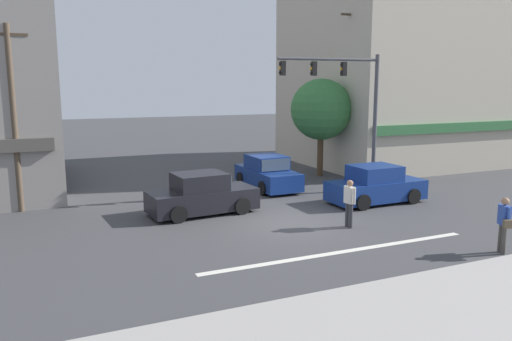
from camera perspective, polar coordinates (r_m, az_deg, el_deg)
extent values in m
plane|color=#3D3D3F|center=(18.02, 3.62, -5.94)|extent=(120.00, 120.00, 0.00)
cube|color=silver|center=(15.15, 9.85, -9.14)|extent=(9.00, 0.24, 0.01)
cube|color=#9E9993|center=(11.63, 24.21, -15.51)|extent=(40.00, 5.00, 0.16)
cube|color=#B7AD99|center=(32.93, 15.80, 10.73)|extent=(11.76, 10.30, 11.23)
cube|color=#2D6638|center=(29.16, 22.13, 4.60)|extent=(11.17, 0.24, 0.50)
cylinder|color=#4C3823|center=(27.10, 7.35, 1.87)|extent=(0.32, 0.32, 2.36)
sphere|color=#337038|center=(26.88, 7.46, 6.94)|extent=(3.25, 3.25, 3.25)
cylinder|color=brown|center=(21.04, -25.92, 5.20)|extent=(0.22, 0.22, 7.10)
cube|color=#473828|center=(21.07, -26.57, 13.75)|extent=(1.40, 0.12, 0.10)
cylinder|color=brown|center=(26.81, 10.75, 8.59)|extent=(0.22, 0.22, 8.78)
cube|color=#473828|center=(27.03, 11.04, 17.07)|extent=(1.40, 0.12, 0.10)
cylinder|color=#47474C|center=(23.45, 13.43, 5.18)|extent=(0.18, 0.18, 6.20)
cylinder|color=#47474C|center=(22.20, 8.37, 12.46)|extent=(4.79, 0.53, 0.12)
cube|color=black|center=(22.53, 10.00, 11.36)|extent=(0.22, 0.26, 0.60)
sphere|color=black|center=(22.48, 9.74, 11.83)|extent=(0.12, 0.12, 0.12)
sphere|color=orange|center=(22.47, 9.73, 11.37)|extent=(0.12, 0.12, 0.12)
sphere|color=black|center=(22.47, 9.71, 10.92)|extent=(0.12, 0.12, 0.12)
cube|color=black|center=(21.87, 6.63, 11.49)|extent=(0.22, 0.26, 0.60)
sphere|color=black|center=(21.82, 6.35, 11.98)|extent=(0.12, 0.12, 0.12)
sphere|color=orange|center=(21.82, 6.34, 11.50)|extent=(0.12, 0.12, 0.12)
sphere|color=black|center=(21.81, 6.33, 11.03)|extent=(0.12, 0.12, 0.12)
cube|color=black|center=(21.28, 3.07, 11.59)|extent=(0.22, 0.26, 0.60)
sphere|color=black|center=(21.24, 2.76, 12.08)|extent=(0.12, 0.12, 0.12)
sphere|color=orange|center=(21.24, 2.76, 11.60)|extent=(0.12, 0.12, 0.12)
sphere|color=black|center=(21.23, 2.76, 11.11)|extent=(0.12, 0.12, 0.12)
cube|color=black|center=(19.18, -6.13, -3.34)|extent=(4.22, 2.01, 0.80)
cube|color=black|center=(18.99, -6.45, -1.25)|extent=(2.01, 1.70, 0.64)
cube|color=#475666|center=(19.37, -3.79, -1.00)|extent=(0.17, 1.44, 0.54)
cylinder|color=black|center=(20.48, -3.74, -3.09)|extent=(0.65, 0.23, 0.64)
cylinder|color=black|center=(18.99, -1.58, -4.10)|extent=(0.65, 0.23, 0.64)
cylinder|color=black|center=(19.58, -10.52, -3.83)|extent=(0.65, 0.23, 0.64)
cylinder|color=black|center=(18.02, -8.84, -4.98)|extent=(0.65, 0.23, 0.64)
cube|color=navy|center=(23.65, 1.31, -0.77)|extent=(1.74, 4.12, 0.80)
cube|color=navy|center=(23.62, 1.21, 0.98)|extent=(1.58, 1.91, 0.64)
cube|color=#475666|center=(22.76, 2.27, 0.64)|extent=(1.44, 0.07, 0.54)
cylinder|color=black|center=(22.97, 4.60, -1.68)|extent=(0.19, 0.64, 0.64)
cylinder|color=black|center=(22.21, 0.76, -2.05)|extent=(0.19, 0.64, 0.64)
cylinder|color=black|center=(25.18, 1.79, -0.63)|extent=(0.19, 0.64, 0.64)
cylinder|color=black|center=(24.48, -1.78, -0.93)|extent=(0.19, 0.64, 0.64)
cube|color=navy|center=(21.40, 13.54, -2.18)|extent=(4.12, 1.75, 0.80)
cube|color=navy|center=(21.20, 13.40, -0.30)|extent=(1.92, 1.58, 0.64)
cube|color=#475666|center=(21.81, 15.41, -0.11)|extent=(0.08, 1.44, 0.54)
cylinder|color=black|center=(22.88, 14.71, -2.02)|extent=(0.64, 0.19, 0.64)
cylinder|color=black|center=(21.62, 17.56, -2.84)|extent=(0.64, 0.19, 0.64)
cylinder|color=black|center=(21.37, 9.42, -2.65)|extent=(0.64, 0.19, 0.64)
cylinder|color=black|center=(20.03, 12.15, -3.58)|extent=(0.64, 0.19, 0.64)
cylinder|color=#4C4742|center=(16.43, 26.17, -6.95)|extent=(0.14, 0.14, 0.86)
cylinder|color=#4C4742|center=(16.28, 26.46, -7.12)|extent=(0.14, 0.14, 0.86)
cube|color=#2D4CA5|center=(16.18, 26.51, -4.59)|extent=(0.34, 0.42, 0.58)
sphere|color=#9E7051|center=(16.09, 26.62, -3.17)|extent=(0.22, 0.22, 0.22)
cylinder|color=#2D4CA5|center=(16.38, 26.12, -4.39)|extent=(0.09, 0.09, 0.56)
cylinder|color=#2D4CA5|center=(15.97, 26.91, -4.80)|extent=(0.09, 0.09, 0.56)
cube|color=brown|center=(15.93, 26.87, -5.48)|extent=(0.30, 0.22, 0.24)
cylinder|color=#333338|center=(17.62, 10.38, -4.99)|extent=(0.14, 0.14, 0.86)
cylinder|color=#333338|center=(17.49, 10.77, -5.12)|extent=(0.14, 0.14, 0.86)
cube|color=beige|center=(17.39, 10.65, -2.76)|extent=(0.26, 0.38, 0.58)
sphere|color=#9E7051|center=(17.30, 10.69, -1.44)|extent=(0.22, 0.22, 0.22)
cylinder|color=beige|center=(17.56, 10.13, -2.62)|extent=(0.09, 0.09, 0.56)
cylinder|color=beige|center=(17.21, 11.18, -2.91)|extent=(0.09, 0.09, 0.56)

